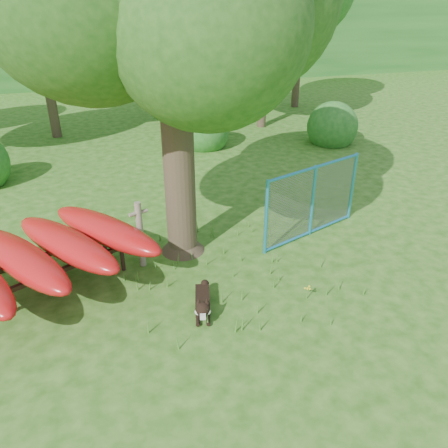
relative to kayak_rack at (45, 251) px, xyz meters
name	(u,v)px	position (x,y,z in m)	size (l,w,h in m)	color
ground	(235,309)	(2.94, -1.59, -0.78)	(80.00, 80.00, 0.00)	#225010
wooden_post	(140,233)	(1.68, 0.28, -0.06)	(0.37, 0.19, 1.35)	#706554
kayak_rack	(45,251)	(0.00, 0.00, 0.00)	(4.24, 3.82, 1.01)	black
husky_dog	(203,304)	(2.41, -1.48, -0.61)	(0.46, 1.02, 0.47)	black
fence_section	(313,201)	(5.40, 0.41, 0.03)	(2.63, 0.98, 2.69)	#298CBF
wildflower_clump	(308,289)	(4.23, -1.71, -0.57)	(0.12, 0.10, 0.25)	#457C28
bg_tree_c	(162,16)	(4.44, 11.41, 3.33)	(4.00, 4.00, 6.12)	#382B1E
shrub_right	(330,143)	(9.44, 6.41, -0.78)	(1.80, 1.80, 1.80)	#20601F
shrub_mid	(204,147)	(4.94, 7.41, -0.78)	(1.80, 1.80, 1.80)	#20601F
wooded_hillside	(100,28)	(2.94, 26.41, 2.22)	(80.00, 12.00, 6.00)	#20601F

